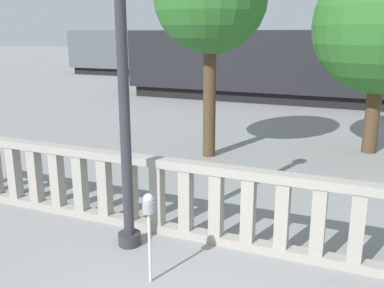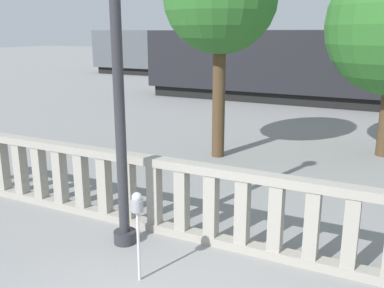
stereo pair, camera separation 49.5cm
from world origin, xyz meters
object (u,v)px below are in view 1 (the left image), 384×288
lamppost (123,78)px  parking_meter (149,212)px  tree_left (382,26)px  train_far (252,54)px

lamppost → parking_meter: (0.82, -0.81, -1.64)m
lamppost → parking_meter: 2.00m
parking_meter → tree_left: (2.62, 8.22, 2.45)m
parking_meter → train_far: train_far is taller
parking_meter → lamppost: bearing=135.2°
lamppost → tree_left: size_ratio=0.96×
parking_meter → tree_left: 8.97m
train_far → tree_left: 18.99m
lamppost → train_far: (-4.68, 24.50, -0.84)m
train_far → tree_left: size_ratio=5.50×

